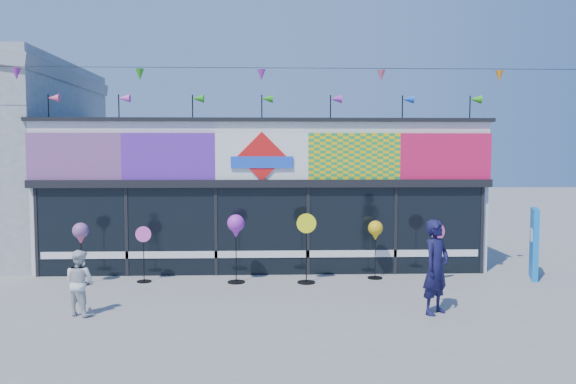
{
  "coord_description": "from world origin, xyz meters",
  "views": [
    {
      "loc": [
        0.19,
        -11.12,
        3.19
      ],
      "look_at": [
        0.63,
        2.0,
        2.27
      ],
      "focal_mm": 35.0,
      "sensor_mm": 36.0,
      "label": 1
    }
  ],
  "objects_px": {
    "child": "(80,283)",
    "spinner_5": "(437,251)",
    "blue_sign": "(534,243)",
    "spinner_4": "(375,232)",
    "spinner_0": "(81,235)",
    "spinner_1": "(144,253)",
    "adult_man": "(436,267)",
    "spinner_2": "(236,228)",
    "spinner_3": "(306,246)"
  },
  "relations": [
    {
      "from": "child",
      "to": "spinner_5",
      "type": "bearing_deg",
      "value": -136.06
    },
    {
      "from": "blue_sign",
      "to": "spinner_4",
      "type": "xyz_separation_m",
      "value": [
        -4.02,
        0.15,
        0.28
      ]
    },
    {
      "from": "blue_sign",
      "to": "spinner_0",
      "type": "height_order",
      "value": "blue_sign"
    },
    {
      "from": "spinner_4",
      "to": "spinner_0",
      "type": "bearing_deg",
      "value": -176.52
    },
    {
      "from": "spinner_5",
      "to": "spinner_1",
      "type": "bearing_deg",
      "value": 177.51
    },
    {
      "from": "blue_sign",
      "to": "adult_man",
      "type": "height_order",
      "value": "adult_man"
    },
    {
      "from": "spinner_2",
      "to": "spinner_3",
      "type": "relative_size",
      "value": 0.98
    },
    {
      "from": "spinner_4",
      "to": "adult_man",
      "type": "xyz_separation_m",
      "value": [
        0.61,
        -3.15,
        -0.25
      ]
    },
    {
      "from": "child",
      "to": "spinner_1",
      "type": "bearing_deg",
      "value": -76.22
    },
    {
      "from": "blue_sign",
      "to": "spinner_5",
      "type": "xyz_separation_m",
      "value": [
        -2.58,
        -0.36,
        -0.13
      ]
    },
    {
      "from": "adult_man",
      "to": "spinner_3",
      "type": "bearing_deg",
      "value": 89.65
    },
    {
      "from": "spinner_2",
      "to": "spinner_3",
      "type": "bearing_deg",
      "value": -3.08
    },
    {
      "from": "blue_sign",
      "to": "spinner_1",
      "type": "bearing_deg",
      "value": -159.75
    },
    {
      "from": "spinner_2",
      "to": "adult_man",
      "type": "xyz_separation_m",
      "value": [
        4.12,
        -2.8,
        -0.41
      ]
    },
    {
      "from": "spinner_1",
      "to": "spinner_2",
      "type": "relative_size",
      "value": 0.82
    },
    {
      "from": "spinner_4",
      "to": "spinner_1",
      "type": "bearing_deg",
      "value": -178.06
    },
    {
      "from": "spinner_5",
      "to": "spinner_0",
      "type": "bearing_deg",
      "value": 179.53
    },
    {
      "from": "blue_sign",
      "to": "spinner_4",
      "type": "distance_m",
      "value": 4.03
    },
    {
      "from": "spinner_0",
      "to": "spinner_2",
      "type": "relative_size",
      "value": 0.9
    },
    {
      "from": "spinner_3",
      "to": "spinner_1",
      "type": "bearing_deg",
      "value": 176.48
    },
    {
      "from": "adult_man",
      "to": "child",
      "type": "height_order",
      "value": "adult_man"
    },
    {
      "from": "blue_sign",
      "to": "child",
      "type": "xyz_separation_m",
      "value": [
        -10.43,
        -2.86,
        -0.25
      ]
    },
    {
      "from": "spinner_2",
      "to": "spinner_5",
      "type": "xyz_separation_m",
      "value": [
        4.94,
        -0.16,
        -0.58
      ]
    },
    {
      "from": "spinner_5",
      "to": "adult_man",
      "type": "bearing_deg",
      "value": -107.37
    },
    {
      "from": "child",
      "to": "spinner_4",
      "type": "bearing_deg",
      "value": -128.58
    },
    {
      "from": "spinner_0",
      "to": "spinner_1",
      "type": "xyz_separation_m",
      "value": [
        1.44,
        0.24,
        -0.48
      ]
    },
    {
      "from": "blue_sign",
      "to": "spinner_1",
      "type": "relative_size",
      "value": 1.29
    },
    {
      "from": "spinner_4",
      "to": "child",
      "type": "relative_size",
      "value": 1.14
    },
    {
      "from": "spinner_3",
      "to": "adult_man",
      "type": "relative_size",
      "value": 0.92
    },
    {
      "from": "blue_sign",
      "to": "spinner_2",
      "type": "bearing_deg",
      "value": -158.5
    },
    {
      "from": "spinner_0",
      "to": "spinner_5",
      "type": "relative_size",
      "value": 1.03
    },
    {
      "from": "spinner_4",
      "to": "adult_man",
      "type": "relative_size",
      "value": 0.79
    },
    {
      "from": "blue_sign",
      "to": "child",
      "type": "relative_size",
      "value": 1.38
    },
    {
      "from": "spinner_1",
      "to": "spinner_2",
      "type": "height_order",
      "value": "spinner_2"
    },
    {
      "from": "spinner_2",
      "to": "spinner_5",
      "type": "bearing_deg",
      "value": -1.86
    },
    {
      "from": "spinner_5",
      "to": "child",
      "type": "distance_m",
      "value": 8.24
    },
    {
      "from": "adult_man",
      "to": "spinner_0",
      "type": "bearing_deg",
      "value": 119.12
    },
    {
      "from": "spinner_2",
      "to": "spinner_3",
      "type": "height_order",
      "value": "spinner_3"
    },
    {
      "from": "blue_sign",
      "to": "adult_man",
      "type": "bearing_deg",
      "value": -118.67
    },
    {
      "from": "blue_sign",
      "to": "spinner_2",
      "type": "relative_size",
      "value": 1.06
    },
    {
      "from": "spinner_3",
      "to": "spinner_5",
      "type": "height_order",
      "value": "spinner_3"
    },
    {
      "from": "spinner_0",
      "to": "blue_sign",
      "type": "bearing_deg",
      "value": 1.47
    },
    {
      "from": "blue_sign",
      "to": "spinner_2",
      "type": "distance_m",
      "value": 7.54
    },
    {
      "from": "spinner_5",
      "to": "blue_sign",
      "type": "bearing_deg",
      "value": 7.93
    },
    {
      "from": "spinner_1",
      "to": "spinner_4",
      "type": "height_order",
      "value": "spinner_4"
    },
    {
      "from": "blue_sign",
      "to": "child",
      "type": "height_order",
      "value": "blue_sign"
    },
    {
      "from": "blue_sign",
      "to": "spinner_4",
      "type": "bearing_deg",
      "value": -162.17
    },
    {
      "from": "spinner_0",
      "to": "spinner_3",
      "type": "bearing_deg",
      "value": -0.03
    },
    {
      "from": "spinner_4",
      "to": "child",
      "type": "distance_m",
      "value": 7.11
    },
    {
      "from": "spinner_2",
      "to": "spinner_5",
      "type": "distance_m",
      "value": 4.98
    }
  ]
}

